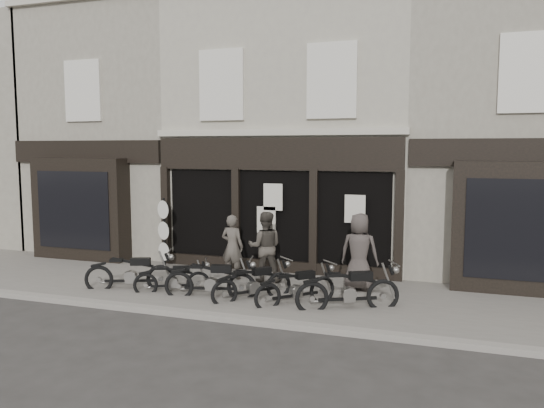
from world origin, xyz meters
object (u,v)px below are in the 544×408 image
(motorcycle_4, at_px, (297,291))
(motorcycle_5, at_px, (349,294))
(motorcycle_3, at_px, (253,286))
(advert_sign_post, at_px, (164,236))
(man_left, at_px, (232,247))
(motorcycle_0, at_px, (131,276))
(motorcycle_1, at_px, (173,282))
(motorcycle_2, at_px, (211,284))
(man_right, at_px, (359,252))
(man_centre, at_px, (265,247))

(motorcycle_4, height_order, motorcycle_5, motorcycle_5)
(motorcycle_3, xyz_separation_m, motorcycle_5, (2.27, -0.06, 0.05))
(motorcycle_3, distance_m, advert_sign_post, 4.17)
(motorcycle_3, height_order, man_left, man_left)
(motorcycle_3, xyz_separation_m, man_left, (-1.20, 1.60, 0.59))
(motorcycle_3, distance_m, motorcycle_4, 1.06)
(motorcycle_0, bearing_deg, motorcycle_5, -20.31)
(motorcycle_1, xyz_separation_m, motorcycle_2, (1.07, -0.09, 0.06))
(motorcycle_0, distance_m, man_left, 2.72)
(motorcycle_1, bearing_deg, motorcycle_4, -24.43)
(motorcycle_0, xyz_separation_m, motorcycle_2, (2.20, -0.00, -0.01))
(motorcycle_0, relative_size, man_right, 1.11)
(motorcycle_2, bearing_deg, man_left, 82.74)
(motorcycle_2, xyz_separation_m, motorcycle_4, (2.05, 0.15, -0.03))
(motorcycle_1, height_order, man_right, man_right)
(motorcycle_0, relative_size, man_centre, 1.15)
(motorcycle_4, bearing_deg, motorcycle_2, 139.66)
(motorcycle_2, relative_size, motorcycle_4, 1.33)
(motorcycle_2, distance_m, advert_sign_post, 3.46)
(motorcycle_1, distance_m, motorcycle_3, 2.07)
(man_left, bearing_deg, motorcycle_1, 67.04)
(motorcycle_1, bearing_deg, man_left, 37.04)
(motorcycle_2, relative_size, man_right, 1.14)
(motorcycle_1, bearing_deg, motorcycle_5, -25.37)
(motorcycle_1, distance_m, man_left, 1.98)
(motorcycle_1, height_order, man_centre, man_centre)
(motorcycle_0, xyz_separation_m, man_left, (2.00, 1.76, 0.56))
(motorcycle_1, height_order, advert_sign_post, advert_sign_post)
(man_left, distance_m, man_centre, 0.95)
(man_left, height_order, man_centre, man_centre)
(motorcycle_3, distance_m, motorcycle_5, 2.27)
(motorcycle_0, relative_size, motorcycle_1, 1.22)
(motorcycle_5, distance_m, man_right, 1.70)
(motorcycle_1, xyz_separation_m, motorcycle_3, (2.07, 0.07, 0.04))
(motorcycle_0, height_order, man_right, man_right)
(man_right, bearing_deg, motorcycle_5, 93.88)
(motorcycle_1, relative_size, motorcycle_4, 1.07)
(motorcycle_1, distance_m, advert_sign_post, 2.71)
(motorcycle_5, height_order, man_right, man_right)
(motorcycle_2, height_order, motorcycle_4, motorcycle_2)
(man_left, distance_m, man_right, 3.42)
(motorcycle_0, relative_size, motorcycle_3, 1.28)
(motorcycle_4, distance_m, man_right, 2.04)
(man_right, bearing_deg, man_centre, 1.19)
(man_centre, bearing_deg, man_right, 162.20)
(man_centre, bearing_deg, motorcycle_5, 130.39)
(motorcycle_5, bearing_deg, motorcycle_1, 154.14)
(motorcycle_1, bearing_deg, man_centre, 16.56)
(man_right, relative_size, advert_sign_post, 0.88)
(motorcycle_4, height_order, man_centre, man_centre)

